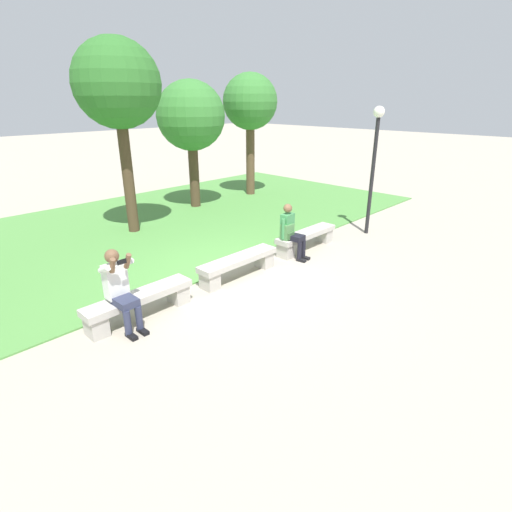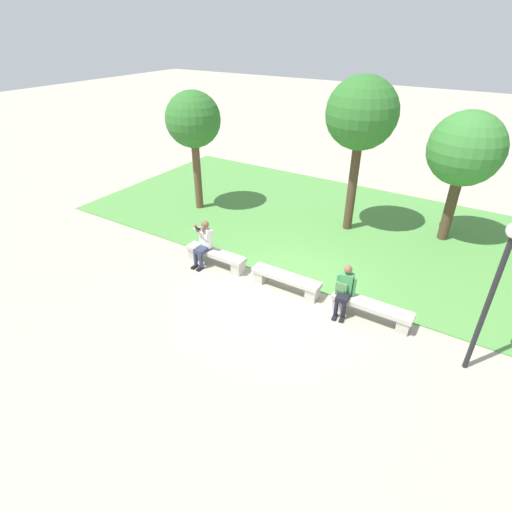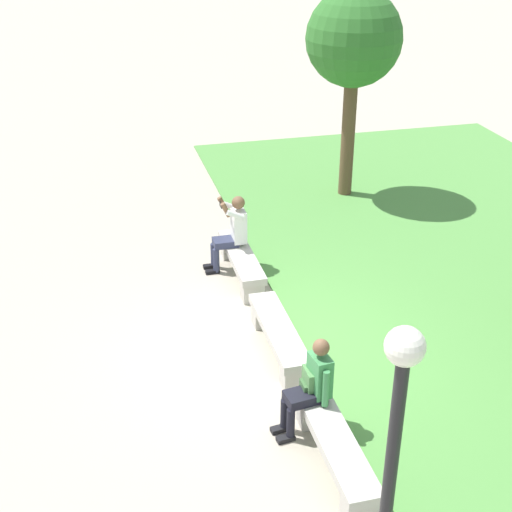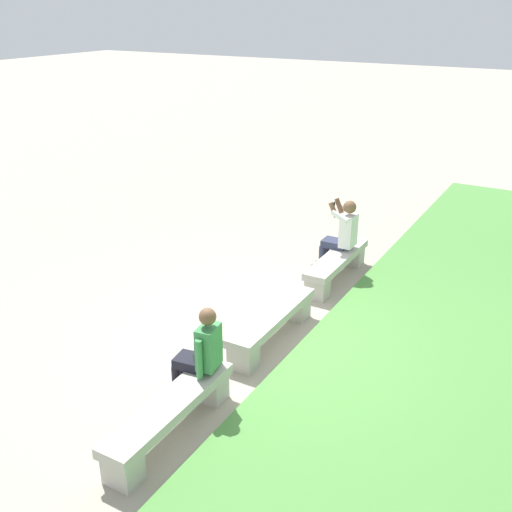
{
  "view_description": "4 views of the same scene",
  "coord_description": "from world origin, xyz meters",
  "px_view_note": "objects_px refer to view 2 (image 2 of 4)",
  "views": [
    {
      "loc": [
        -5.22,
        -5.53,
        3.48
      ],
      "look_at": [
        -0.21,
        -0.7,
        0.72
      ],
      "focal_mm": 28.0,
      "sensor_mm": 36.0,
      "label": 1
    },
    {
      "loc": [
        3.95,
        -7.77,
        6.2
      ],
      "look_at": [
        -0.65,
        -0.43,
        1.04
      ],
      "focal_mm": 28.0,
      "sensor_mm": 36.0,
      "label": 2
    },
    {
      "loc": [
        7.98,
        -2.34,
        5.83
      ],
      "look_at": [
        -1.24,
        -0.01,
        0.93
      ],
      "focal_mm": 50.0,
      "sensor_mm": 36.0,
      "label": 3
    },
    {
      "loc": [
        6.4,
        3.4,
        4.38
      ],
      "look_at": [
        -0.44,
        -0.51,
        1.02
      ],
      "focal_mm": 42.0,
      "sensor_mm": 36.0,
      "label": 4
    }
  ],
  "objects_px": {
    "bench_near": "(286,280)",
    "lamp_post": "(497,278)",
    "backpack": "(342,288)",
    "bench_mid": "(371,309)",
    "tree_behind_wall": "(362,115)",
    "person_distant": "(345,289)",
    "tree_left_background": "(193,121)",
    "person_photographer": "(204,241)",
    "tree_far_back": "(465,150)",
    "bench_main": "(216,256)"
  },
  "relations": [
    {
      "from": "person_distant",
      "to": "tree_behind_wall",
      "type": "distance_m",
      "value": 5.56
    },
    {
      "from": "person_photographer",
      "to": "tree_far_back",
      "type": "height_order",
      "value": "tree_far_back"
    },
    {
      "from": "bench_main",
      "to": "tree_behind_wall",
      "type": "relative_size",
      "value": 0.39
    },
    {
      "from": "bench_near",
      "to": "person_distant",
      "type": "height_order",
      "value": "person_distant"
    },
    {
      "from": "bench_mid",
      "to": "person_distant",
      "type": "bearing_deg",
      "value": -174.53
    },
    {
      "from": "bench_mid",
      "to": "tree_left_background",
      "type": "relative_size",
      "value": 0.45
    },
    {
      "from": "bench_mid",
      "to": "tree_left_background",
      "type": "height_order",
      "value": "tree_left_background"
    },
    {
      "from": "tree_left_background",
      "to": "tree_far_back",
      "type": "xyz_separation_m",
      "value": [
        8.31,
        2.26,
        -0.29
      ]
    },
    {
      "from": "bench_near",
      "to": "lamp_post",
      "type": "bearing_deg",
      "value": -5.69
    },
    {
      "from": "bench_mid",
      "to": "tree_far_back",
      "type": "distance_m",
      "value": 5.9
    },
    {
      "from": "bench_main",
      "to": "person_photographer",
      "type": "distance_m",
      "value": 0.56
    },
    {
      "from": "person_photographer",
      "to": "tree_left_background",
      "type": "distance_m",
      "value": 4.76
    },
    {
      "from": "bench_near",
      "to": "lamp_post",
      "type": "xyz_separation_m",
      "value": [
        4.46,
        -0.44,
        1.91
      ]
    },
    {
      "from": "bench_mid",
      "to": "tree_left_background",
      "type": "distance_m",
      "value": 8.69
    },
    {
      "from": "backpack",
      "to": "tree_left_background",
      "type": "bearing_deg",
      "value": 156.36
    },
    {
      "from": "bench_near",
      "to": "tree_left_background",
      "type": "relative_size",
      "value": 0.45
    },
    {
      "from": "lamp_post",
      "to": "person_photographer",
      "type": "bearing_deg",
      "value": 177.04
    },
    {
      "from": "tree_left_background",
      "to": "lamp_post",
      "type": "bearing_deg",
      "value": -19.28
    },
    {
      "from": "person_distant",
      "to": "tree_far_back",
      "type": "bearing_deg",
      "value": 75.52
    },
    {
      "from": "bench_mid",
      "to": "tree_behind_wall",
      "type": "bearing_deg",
      "value": 117.41
    },
    {
      "from": "bench_main",
      "to": "backpack",
      "type": "bearing_deg",
      "value": -0.35
    },
    {
      "from": "backpack",
      "to": "person_photographer",
      "type": "bearing_deg",
      "value": -179.26
    },
    {
      "from": "bench_near",
      "to": "lamp_post",
      "type": "height_order",
      "value": "lamp_post"
    },
    {
      "from": "bench_near",
      "to": "tree_behind_wall",
      "type": "xyz_separation_m",
      "value": [
        0.07,
        4.29,
        3.45
      ]
    },
    {
      "from": "bench_near",
      "to": "backpack",
      "type": "bearing_deg",
      "value": -0.88
    },
    {
      "from": "person_photographer",
      "to": "lamp_post",
      "type": "xyz_separation_m",
      "value": [
        7.11,
        -0.37,
        1.47
      ]
    },
    {
      "from": "tree_behind_wall",
      "to": "tree_left_background",
      "type": "bearing_deg",
      "value": -166.33
    },
    {
      "from": "person_photographer",
      "to": "lamp_post",
      "type": "bearing_deg",
      "value": -2.96
    },
    {
      "from": "bench_near",
      "to": "backpack",
      "type": "height_order",
      "value": "backpack"
    },
    {
      "from": "person_photographer",
      "to": "person_distant",
      "type": "height_order",
      "value": "person_photographer"
    },
    {
      "from": "backpack",
      "to": "bench_mid",
      "type": "bearing_deg",
      "value": 1.76
    },
    {
      "from": "bench_main",
      "to": "bench_mid",
      "type": "distance_m",
      "value": 4.6
    },
    {
      "from": "bench_mid",
      "to": "person_distant",
      "type": "height_order",
      "value": "person_distant"
    },
    {
      "from": "tree_far_back",
      "to": "bench_mid",
      "type": "bearing_deg",
      "value": -97.43
    },
    {
      "from": "bench_main",
      "to": "tree_left_background",
      "type": "relative_size",
      "value": 0.45
    },
    {
      "from": "bench_mid",
      "to": "tree_far_back",
      "type": "height_order",
      "value": "tree_far_back"
    },
    {
      "from": "bench_main",
      "to": "backpack",
      "type": "height_order",
      "value": "backpack"
    },
    {
      "from": "tree_behind_wall",
      "to": "person_distant",
      "type": "bearing_deg",
      "value": -70.54
    },
    {
      "from": "tree_behind_wall",
      "to": "bench_mid",
      "type": "bearing_deg",
      "value": -62.59
    },
    {
      "from": "bench_mid",
      "to": "tree_behind_wall",
      "type": "distance_m",
      "value": 5.94
    },
    {
      "from": "bench_mid",
      "to": "tree_far_back",
      "type": "relative_size",
      "value": 0.47
    },
    {
      "from": "person_distant",
      "to": "tree_behind_wall",
      "type": "xyz_separation_m",
      "value": [
        -1.54,
        4.36,
        3.08
      ]
    },
    {
      "from": "bench_near",
      "to": "tree_behind_wall",
      "type": "distance_m",
      "value": 5.51
    },
    {
      "from": "bench_mid",
      "to": "tree_left_background",
      "type": "bearing_deg",
      "value": 158.66
    },
    {
      "from": "tree_far_back",
      "to": "lamp_post",
      "type": "height_order",
      "value": "tree_far_back"
    },
    {
      "from": "bench_main",
      "to": "tree_left_background",
      "type": "xyz_separation_m",
      "value": [
        -3.03,
        2.98,
        2.91
      ]
    },
    {
      "from": "backpack",
      "to": "tree_far_back",
      "type": "xyz_separation_m",
      "value": [
        1.45,
        5.26,
        2.29
      ]
    },
    {
      "from": "bench_near",
      "to": "tree_far_back",
      "type": "xyz_separation_m",
      "value": [
        2.98,
        5.24,
        2.62
      ]
    },
    {
      "from": "person_photographer",
      "to": "tree_far_back",
      "type": "distance_m",
      "value": 8.05
    },
    {
      "from": "tree_behind_wall",
      "to": "tree_left_background",
      "type": "height_order",
      "value": "tree_behind_wall"
    }
  ]
}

